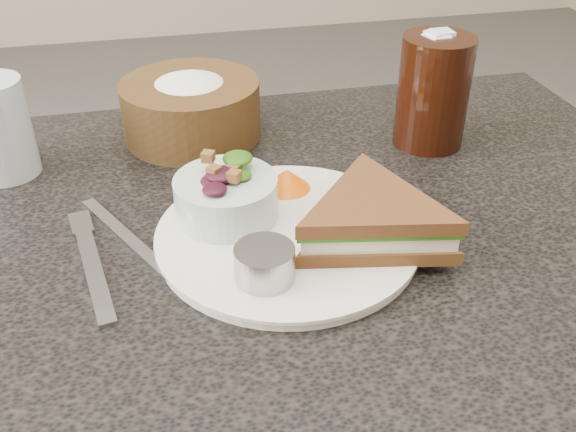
% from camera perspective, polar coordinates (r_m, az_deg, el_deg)
% --- Properties ---
extents(dinner_plate, '(0.26, 0.26, 0.01)m').
position_cam_1_polar(dinner_plate, '(0.65, 0.00, -1.79)').
color(dinner_plate, silver).
rests_on(dinner_plate, dining_table).
extents(sandwich, '(0.21, 0.21, 0.05)m').
position_cam_1_polar(sandwich, '(0.62, 7.60, -0.30)').
color(sandwich, '#563118').
rests_on(sandwich, dinner_plate).
extents(salad_bowl, '(0.11, 0.11, 0.06)m').
position_cam_1_polar(salad_bowl, '(0.65, -5.55, 2.24)').
color(salad_bowl, '#B1C8BE').
rests_on(salad_bowl, dinner_plate).
extents(dressing_ramekin, '(0.07, 0.07, 0.03)m').
position_cam_1_polar(dressing_ramekin, '(0.58, -2.09, -4.28)').
color(dressing_ramekin, '#989899').
rests_on(dressing_ramekin, dinner_plate).
extents(orange_wedge, '(0.08, 0.08, 0.02)m').
position_cam_1_polar(orange_wedge, '(0.71, -0.10, 3.29)').
color(orange_wedge, '#EE5C06').
rests_on(orange_wedge, dinner_plate).
extents(fork, '(0.04, 0.17, 0.00)m').
position_cam_1_polar(fork, '(0.64, -16.92, -4.51)').
color(fork, '#999A9E').
rests_on(fork, dining_table).
extents(knife, '(0.11, 0.18, 0.00)m').
position_cam_1_polar(knife, '(0.66, -13.63, -2.29)').
color(knife, '#A6A9AC').
rests_on(knife, dining_table).
extents(bread_basket, '(0.22, 0.22, 0.10)m').
position_cam_1_polar(bread_basket, '(0.84, -8.66, 10.18)').
color(bread_basket, brown).
rests_on(bread_basket, dining_table).
extents(cola_glass, '(0.11, 0.11, 0.15)m').
position_cam_1_polar(cola_glass, '(0.83, 12.83, 11.10)').
color(cola_glass, black).
rests_on(cola_glass, dining_table).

